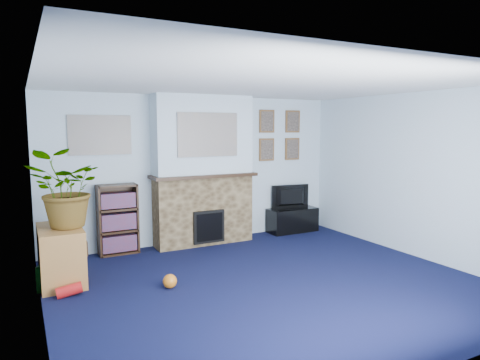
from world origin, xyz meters
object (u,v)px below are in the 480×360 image
television (292,197)px  bookshelf (118,221)px  tv_stand (292,219)px  sideboard (61,254)px

television → bookshelf: (-3.10, 0.06, -0.14)m
television → tv_stand: bearing=97.6°
television → sideboard: size_ratio=0.82×
television → sideboard: bearing=19.8°
tv_stand → sideboard: sideboard is taller
television → sideboard: television is taller
bookshelf → sideboard: bearing=-133.8°
bookshelf → sideboard: size_ratio=1.19×
tv_stand → bookshelf: 3.12m
television → sideboard: 4.08m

